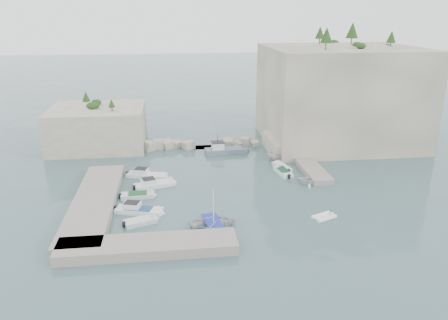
{
  "coord_description": "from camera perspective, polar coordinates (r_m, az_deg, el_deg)",
  "views": [
    {
      "loc": [
        -7.1,
        -51.77,
        23.05
      ],
      "look_at": [
        0.0,
        6.0,
        3.0
      ],
      "focal_mm": 35.0,
      "sensor_mm": 36.0,
      "label": 1
    }
  ],
  "objects": [
    {
      "name": "ledge_east",
      "position": [
        68.94,
        10.79,
        -0.52
      ],
      "size": [
        3.0,
        16.0,
        0.8
      ],
      "primitive_type": "cube",
      "color": "#9E9689",
      "rests_on": "ground"
    },
    {
      "name": "motorboat_e",
      "position": [
        51.17,
        -10.82,
        -8.14
      ],
      "size": [
        4.37,
        2.99,
        0.7
      ],
      "primitive_type": null,
      "rotation": [
        0.0,
        0.0,
        0.37
      ],
      "color": "silver",
      "rests_on": "ground"
    },
    {
      "name": "rowboat",
      "position": [
        49.6,
        -1.37,
        -8.69
      ],
      "size": [
        5.87,
        4.62,
        1.1
      ],
      "primitive_type": "imported",
      "rotation": [
        0.0,
        0.0,
        1.73
      ],
      "color": "silver",
      "rests_on": "ground"
    },
    {
      "name": "outcrop_west",
      "position": [
        80.27,
        -16.08,
        4.16
      ],
      "size": [
        16.0,
        14.0,
        7.0
      ],
      "primitive_type": "cube",
      "color": "beige",
      "rests_on": "ground"
    },
    {
      "name": "breakwater",
      "position": [
        77.32,
        -2.18,
        2.19
      ],
      "size": [
        28.0,
        3.0,
        1.4
      ],
      "primitive_type": "cube",
      "color": "beige",
      "rests_on": "ground"
    },
    {
      "name": "tender_east_a",
      "position": [
        62.19,
        10.92,
        -3.11
      ],
      "size": [
        4.14,
        3.84,
        1.8
      ],
      "primitive_type": "imported",
      "rotation": [
        0.0,
        0.0,
        1.27
      ],
      "color": "silver",
      "rests_on": "ground"
    },
    {
      "name": "inflatable_dinghy",
      "position": [
        52.72,
        12.88,
        -7.44
      ],
      "size": [
        3.27,
        2.49,
        0.44
      ],
      "primitive_type": null,
      "rotation": [
        0.0,
        0.0,
        0.41
      ],
      "color": "white",
      "rests_on": "ground"
    },
    {
      "name": "tender_east_c",
      "position": [
        67.56,
        7.56,
        -1.11
      ],
      "size": [
        2.45,
        4.75,
        0.7
      ],
      "primitive_type": null,
      "rotation": [
        0.0,
        0.0,
        1.8
      ],
      "color": "white",
      "rests_on": "ground"
    },
    {
      "name": "tender_east_d",
      "position": [
        71.54,
        7.37,
        0.05
      ],
      "size": [
        5.05,
        2.95,
        1.84
      ],
      "primitive_type": "imported",
      "rotation": [
        0.0,
        0.0,
        1.83
      ],
      "color": "silver",
      "rests_on": "ground"
    },
    {
      "name": "vegetation",
      "position": [
        80.31,
        11.49,
        14.99
      ],
      "size": [
        53.48,
        13.88,
        13.4
      ],
      "color": "#1E4219",
      "rests_on": "ground"
    },
    {
      "name": "cliff_terrace",
      "position": [
        75.81,
        8.68,
        2.07
      ],
      "size": [
        8.0,
        10.0,
        2.5
      ],
      "primitive_type": "cube",
      "color": "beige",
      "rests_on": "ground"
    },
    {
      "name": "quay_west",
      "position": [
        56.41,
        -16.57,
        -5.34
      ],
      "size": [
        5.0,
        24.0,
        1.1
      ],
      "primitive_type": "cube",
      "color": "#9E9689",
      "rests_on": "ground"
    },
    {
      "name": "motorboat_a",
      "position": [
        64.57,
        -10.03,
        -2.21
      ],
      "size": [
        6.62,
        3.72,
        1.4
      ],
      "primitive_type": null,
      "rotation": [
        0.0,
        0.0,
        -0.31
      ],
      "color": "white",
      "rests_on": "ground"
    },
    {
      "name": "motorboat_d",
      "position": [
        53.75,
        -11.02,
        -6.77
      ],
      "size": [
        6.48,
        3.54,
        1.4
      ],
      "primitive_type": null,
      "rotation": [
        0.0,
        0.0,
        -0.29
      ],
      "color": "white",
      "rests_on": "ground"
    },
    {
      "name": "ground",
      "position": [
        57.11,
        0.74,
        -4.8
      ],
      "size": [
        400.0,
        400.0,
        0.0
      ],
      "primitive_type": "plane",
      "color": "#436164",
      "rests_on": "ground"
    },
    {
      "name": "quay_south",
      "position": [
        45.35,
        -9.92,
        -11.05
      ],
      "size": [
        18.0,
        4.0,
        1.1
      ],
      "primitive_type": "cube",
      "color": "#9E9689",
      "rests_on": "ground"
    },
    {
      "name": "motorboat_b",
      "position": [
        61.05,
        -9.0,
        -3.43
      ],
      "size": [
        6.44,
        3.79,
        1.4
      ],
      "primitive_type": null,
      "rotation": [
        0.0,
        0.0,
        0.31
      ],
      "color": "white",
      "rests_on": "ground"
    },
    {
      "name": "work_boat",
      "position": [
        74.16,
        0.26,
        0.9
      ],
      "size": [
        7.9,
        2.76,
        2.2
      ],
      "primitive_type": null,
      "rotation": [
        0.0,
        0.0,
        0.06
      ],
      "color": "slate",
      "rests_on": "ground"
    },
    {
      "name": "tender_east_b",
      "position": [
        65.53,
        7.71,
        -1.77
      ],
      "size": [
        2.23,
        4.66,
        0.7
      ],
      "primitive_type": null,
      "rotation": [
        0.0,
        0.0,
        1.73
      ],
      "color": "white",
      "rests_on": "ground"
    },
    {
      "name": "motorboat_c",
      "position": [
        58.0,
        -11.18,
        -4.8
      ],
      "size": [
        4.77,
        1.91,
        0.7
      ],
      "primitive_type": null,
      "rotation": [
        0.0,
        0.0,
        0.04
      ],
      "color": "silver",
      "rests_on": "ground"
    },
    {
      "name": "cliff_east",
      "position": [
        81.91,
        14.83,
        8.15
      ],
      "size": [
        26.0,
        22.0,
        17.0
      ],
      "primitive_type": "cube",
      "color": "beige",
      "rests_on": "ground"
    },
    {
      "name": "rowboat_mast",
      "position": [
        48.43,
        -1.39,
        -5.91
      ],
      "size": [
        0.1,
        0.1,
        4.2
      ],
      "primitive_type": "cylinder",
      "color": "white",
      "rests_on": "rowboat"
    }
  ]
}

